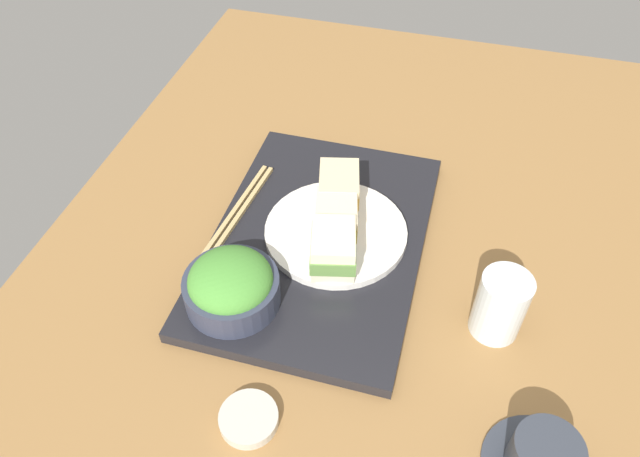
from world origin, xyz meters
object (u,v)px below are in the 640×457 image
sandwich_plate (336,232)px  small_sauce_dish (249,419)px  chopsticks_pair (238,212)px  sandwich_far (333,248)px  drinking_glass (500,305)px  salad_bowl (231,285)px  sandwich_near (339,187)px  sandwich_middle (336,217)px

sandwich_plate → small_sauce_dish: bearing=-5.2°
chopsticks_pair → sandwich_far: bearing=68.7°
small_sauce_dish → drinking_glass: bearing=128.5°
sandwich_far → small_sauce_dish: size_ratio=1.33×
sandwich_far → salad_bowl: salad_bowl is taller
drinking_glass → sandwich_near: bearing=-121.2°
sandwich_far → salad_bowl: 15.19cm
sandwich_near → drinking_glass: bearing=58.8°
sandwich_near → sandwich_middle: (6.45, 1.21, -0.08)cm
sandwich_near → salad_bowl: salad_bowl is taller
sandwich_near → chopsticks_pair: (6.12, -14.96, -3.55)cm
sandwich_plate → sandwich_near: 7.35cm
sandwich_near → salad_bowl: size_ratio=0.71×
sandwich_plate → sandwich_far: size_ratio=2.25×
sandwich_near → chopsticks_pair: sandwich_near is taller
salad_bowl → small_sauce_dish: bearing=26.7°
drinking_glass → small_sauce_dish: bearing=-51.5°
sandwich_plate → sandwich_near: size_ratio=2.34×
sandwich_near → sandwich_far: (12.91, 2.42, 0.24)cm
salad_bowl → drinking_glass: bearing=100.5°
drinking_glass → small_sauce_dish: size_ratio=1.38×
sandwich_near → sandwich_far: size_ratio=0.96×
sandwich_near → small_sauce_dish: bearing=-2.5°
sandwich_plate → salad_bowl: (15.93, -10.63, 2.73)cm
sandwich_plate → sandwich_near: sandwich_near is taller
chopsticks_pair → drinking_glass: size_ratio=2.28×
sandwich_near → drinking_glass: drinking_glass is taller
sandwich_middle → salad_bowl: salad_bowl is taller
chopsticks_pair → drinking_glass: bearing=76.7°
chopsticks_pair → drinking_glass: 42.26cm
sandwich_middle → small_sauce_dish: size_ratio=1.30×
sandwich_far → small_sauce_dish: (24.94, -4.05, -5.40)cm
sandwich_far → sandwich_near: bearing=-169.4°
sandwich_near → small_sauce_dish: (37.85, -1.63, -5.16)cm
sandwich_far → drinking_glass: drinking_glass is taller
sandwich_middle → sandwich_far: (6.45, 1.21, 0.31)cm
salad_bowl → chopsticks_pair: bearing=-161.2°
sandwich_near → sandwich_middle: bearing=10.6°
sandwich_middle → salad_bowl: 19.16cm
sandwich_near → chopsticks_pair: bearing=-67.8°
sandwich_middle → chopsticks_pair: (-0.33, -16.17, -3.48)cm
sandwich_plate → drinking_glass: (9.37, 24.88, 2.41)cm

